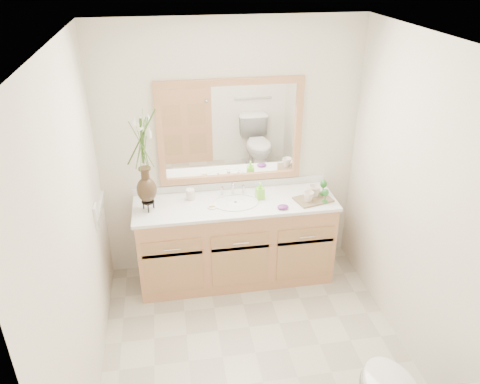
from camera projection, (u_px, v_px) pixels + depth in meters
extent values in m
plane|color=beige|center=(256.00, 353.00, 3.74)|extent=(2.60, 2.60, 0.00)
cube|color=white|center=(262.00, 43.00, 2.63)|extent=(2.40, 2.60, 0.02)
cube|color=silver|center=(230.00, 152.00, 4.32)|extent=(2.40, 0.02, 2.40)
cube|color=silver|center=(317.00, 378.00, 2.05)|extent=(2.40, 0.02, 2.40)
cube|color=silver|center=(76.00, 241.00, 3.01)|extent=(0.02, 2.60, 2.40)
cube|color=silver|center=(422.00, 210.00, 3.36)|extent=(0.02, 2.60, 2.40)
cube|color=tan|center=(236.00, 241.00, 4.45)|extent=(1.80, 0.55, 0.80)
cube|color=white|center=(235.00, 203.00, 4.25)|extent=(1.84, 0.57, 0.03)
ellipsoid|color=white|center=(236.00, 208.00, 4.25)|extent=(0.38, 0.30, 0.12)
cylinder|color=silver|center=(233.00, 188.00, 4.36)|extent=(0.02, 0.02, 0.11)
cylinder|color=silver|center=(222.00, 191.00, 4.35)|extent=(0.02, 0.02, 0.08)
cylinder|color=silver|center=(243.00, 189.00, 4.38)|extent=(0.02, 0.02, 0.08)
cube|color=white|center=(230.00, 132.00, 4.21)|extent=(1.20, 0.01, 0.85)
cube|color=tan|center=(230.00, 82.00, 4.00)|extent=(1.32, 0.04, 0.06)
cube|color=tan|center=(231.00, 178.00, 4.42)|extent=(1.32, 0.04, 0.06)
cube|color=tan|center=(160.00, 136.00, 4.12)|extent=(0.06, 0.04, 0.85)
cube|color=tan|center=(298.00, 128.00, 4.30)|extent=(0.06, 0.04, 0.85)
cube|color=white|center=(96.00, 212.00, 3.79)|extent=(0.02, 0.12, 0.12)
cylinder|color=black|center=(148.00, 202.00, 4.08)|extent=(0.11, 0.11, 0.01)
ellipsoid|color=black|center=(147.00, 190.00, 4.03)|extent=(0.17, 0.17, 0.22)
cylinder|color=black|center=(145.00, 175.00, 3.96)|extent=(0.07, 0.07, 0.10)
cylinder|color=#4C7A33|center=(142.00, 146.00, 3.84)|extent=(0.06, 0.06, 0.41)
cylinder|color=silver|center=(190.00, 194.00, 4.27)|extent=(0.08, 0.08, 0.10)
cylinder|color=silver|center=(212.00, 207.00, 4.15)|extent=(0.09, 0.09, 0.01)
cube|color=beige|center=(212.00, 206.00, 4.14)|extent=(0.05, 0.04, 0.02)
imported|color=#7EE535|center=(260.00, 191.00, 4.27)|extent=(0.07, 0.07, 0.15)
ellipsoid|color=#692878|center=(283.00, 207.00, 4.13)|extent=(0.12, 0.11, 0.04)
cube|color=brown|center=(313.00, 199.00, 4.27)|extent=(0.37, 0.29, 0.02)
imported|color=silver|center=(308.00, 196.00, 4.20)|extent=(0.12, 0.12, 0.10)
imported|color=silver|center=(315.00, 191.00, 4.29)|extent=(0.15, 0.15, 0.11)
cylinder|color=#246E25|center=(325.00, 201.00, 4.21)|extent=(0.05, 0.05, 0.01)
cylinder|color=#246E25|center=(325.00, 197.00, 4.19)|extent=(0.01, 0.01, 0.08)
ellipsoid|color=#246E25|center=(326.00, 192.00, 4.17)|extent=(0.06, 0.06, 0.07)
cylinder|color=#246E25|center=(323.00, 194.00, 4.34)|extent=(0.06, 0.06, 0.01)
cylinder|color=#246E25|center=(323.00, 190.00, 4.32)|extent=(0.01, 0.01, 0.09)
ellipsoid|color=#246E25|center=(324.00, 184.00, 4.30)|extent=(0.06, 0.06, 0.08)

